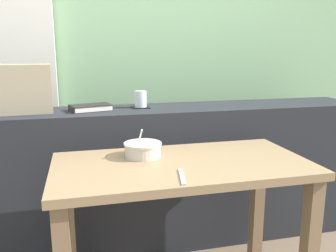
# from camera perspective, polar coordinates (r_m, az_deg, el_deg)

# --- Properties ---
(outdoor_backdrop) EXTENTS (4.80, 0.08, 2.80)m
(outdoor_backdrop) POSITION_cam_1_polar(r_m,az_deg,el_deg) (2.65, -6.90, 16.83)
(outdoor_backdrop) COLOR #8EBC89
(outdoor_backdrop) RESTS_ON ground
(curtain_left_panel) EXTENTS (0.56, 0.06, 2.50)m
(curtain_left_panel) POSITION_cam_1_polar(r_m,az_deg,el_deg) (2.56, -24.39, 12.67)
(curtain_left_panel) COLOR silver
(curtain_left_panel) RESTS_ON ground
(dark_console_ledge) EXTENTS (2.80, 0.39, 0.85)m
(dark_console_ledge) POSITION_cam_1_polar(r_m,az_deg,el_deg) (2.17, -4.14, -8.30)
(dark_console_ledge) COLOR #23262B
(dark_console_ledge) RESTS_ON ground
(breakfast_table) EXTENTS (1.11, 0.57, 0.70)m
(breakfast_table) POSITION_cam_1_polar(r_m,az_deg,el_deg) (1.59, 2.24, -10.11)
(breakfast_table) COLOR #826849
(breakfast_table) RESTS_ON ground
(coaster_square) EXTENTS (0.10, 0.10, 0.00)m
(coaster_square) POSITION_cam_1_polar(r_m,az_deg,el_deg) (2.09, -4.37, 3.06)
(coaster_square) COLOR black
(coaster_square) RESTS_ON dark_console_ledge
(juice_glass) EXTENTS (0.07, 0.07, 0.09)m
(juice_glass) POSITION_cam_1_polar(r_m,az_deg,el_deg) (2.08, -4.39, 4.31)
(juice_glass) COLOR white
(juice_glass) RESTS_ON coaster_square
(closed_book) EXTENTS (0.25, 0.19, 0.03)m
(closed_book) POSITION_cam_1_polar(r_m,az_deg,el_deg) (2.03, -12.50, 2.93)
(closed_book) COLOR black
(closed_book) RESTS_ON dark_console_ledge
(throw_pillow) EXTENTS (0.33, 0.16, 0.26)m
(throw_pillow) POSITION_cam_1_polar(r_m,az_deg,el_deg) (2.03, -22.88, 5.54)
(throw_pillow) COLOR tan
(throw_pillow) RESTS_ON dark_console_ledge
(soup_bowl) EXTENTS (0.17, 0.18, 0.14)m
(soup_bowl) POSITION_cam_1_polar(r_m,az_deg,el_deg) (1.61, -4.12, -3.84)
(soup_bowl) COLOR beige
(soup_bowl) RESTS_ON breakfast_table
(fork_utensil) EXTENTS (0.05, 0.17, 0.01)m
(fork_utensil) POSITION_cam_1_polar(r_m,az_deg,el_deg) (1.36, 2.28, -8.21)
(fork_utensil) COLOR silver
(fork_utensil) RESTS_ON breakfast_table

